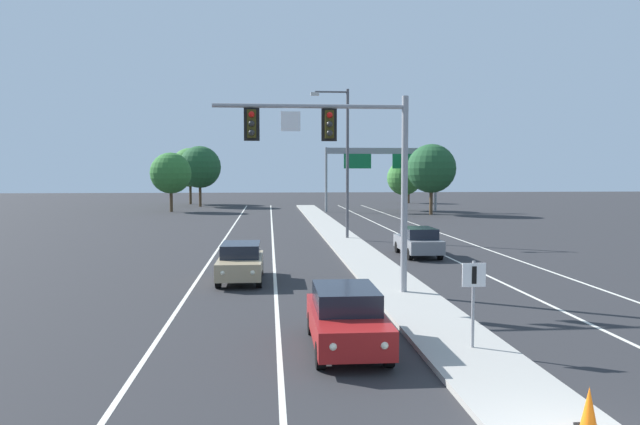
{
  "coord_description": "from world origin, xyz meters",
  "views": [
    {
      "loc": [
        -4.94,
        -8.6,
        4.56
      ],
      "look_at": [
        -3.2,
        11.79,
        3.2
      ],
      "focal_mm": 33.69,
      "sensor_mm": 36.0,
      "label": 1
    }
  ],
  "objects_px": {
    "overhead_signal_mast": "(344,152)",
    "median_sign_post": "(473,291)",
    "tree_far_left_a": "(190,168)",
    "tree_far_left_c": "(200,167)",
    "car_oncoming_tan": "(241,262)",
    "highway_sign_gantry": "(382,159)",
    "tree_far_left_b": "(171,173)",
    "tree_far_right_c": "(431,169)",
    "tree_far_right_a": "(404,178)",
    "street_lamp_median": "(344,154)",
    "car_oncoming_red": "(346,317)",
    "car_receding_grey": "(418,241)",
    "traffic_cone_median_nose": "(589,408)",
    "tree_far_right_b": "(409,181)"
  },
  "relations": [
    {
      "from": "median_sign_post",
      "to": "tree_far_right_b",
      "type": "distance_m",
      "value": 75.72
    },
    {
      "from": "car_receding_grey",
      "to": "tree_far_left_a",
      "type": "xyz_separation_m",
      "value": [
        -19.45,
        56.1,
        4.49
      ]
    },
    {
      "from": "tree_far_right_a",
      "to": "tree_far_left_a",
      "type": "height_order",
      "value": "tree_far_left_a"
    },
    {
      "from": "median_sign_post",
      "to": "tree_far_left_c",
      "type": "xyz_separation_m",
      "value": [
        -14.31,
        67.0,
        3.73
      ]
    },
    {
      "from": "median_sign_post",
      "to": "tree_far_left_c",
      "type": "relative_size",
      "value": 0.27
    },
    {
      "from": "car_oncoming_tan",
      "to": "car_receding_grey",
      "type": "bearing_deg",
      "value": 35.87
    },
    {
      "from": "tree_far_left_a",
      "to": "tree_far_left_c",
      "type": "xyz_separation_m",
      "value": [
        2.13,
        -6.58,
        0.0
      ]
    },
    {
      "from": "median_sign_post",
      "to": "tree_far_left_a",
      "type": "height_order",
      "value": "tree_far_left_a"
    },
    {
      "from": "overhead_signal_mast",
      "to": "tree_far_right_b",
      "type": "height_order",
      "value": "overhead_signal_mast"
    },
    {
      "from": "tree_far_right_a",
      "to": "car_receding_grey",
      "type": "bearing_deg",
      "value": -101.75
    },
    {
      "from": "street_lamp_median",
      "to": "car_oncoming_tan",
      "type": "distance_m",
      "value": 16.99
    },
    {
      "from": "tree_far_right_c",
      "to": "tree_far_left_c",
      "type": "height_order",
      "value": "tree_far_left_c"
    },
    {
      "from": "traffic_cone_median_nose",
      "to": "tree_far_left_b",
      "type": "relative_size",
      "value": 0.11
    },
    {
      "from": "tree_far_right_a",
      "to": "tree_far_left_b",
      "type": "bearing_deg",
      "value": -179.96
    },
    {
      "from": "highway_sign_gantry",
      "to": "overhead_signal_mast",
      "type": "bearing_deg",
      "value": -102.32
    },
    {
      "from": "highway_sign_gantry",
      "to": "tree_far_left_c",
      "type": "distance_m",
      "value": 25.43
    },
    {
      "from": "overhead_signal_mast",
      "to": "tree_far_left_c",
      "type": "xyz_separation_m",
      "value": [
        -11.92,
        59.83,
        -0.01
      ]
    },
    {
      "from": "car_oncoming_red",
      "to": "car_oncoming_tan",
      "type": "height_order",
      "value": "same"
    },
    {
      "from": "highway_sign_gantry",
      "to": "car_oncoming_red",
      "type": "bearing_deg",
      "value": -101.63
    },
    {
      "from": "street_lamp_median",
      "to": "car_receding_grey",
      "type": "bearing_deg",
      "value": -69.74
    },
    {
      "from": "car_oncoming_tan",
      "to": "tree_far_left_a",
      "type": "xyz_separation_m",
      "value": [
        -10.13,
        62.84,
        4.49
      ]
    },
    {
      "from": "tree_far_left_a",
      "to": "car_oncoming_tan",
      "type": "bearing_deg",
      "value": -80.84
    },
    {
      "from": "highway_sign_gantry",
      "to": "tree_far_left_c",
      "type": "bearing_deg",
      "value": 151.52
    },
    {
      "from": "tree_far_left_a",
      "to": "tree_far_right_b",
      "type": "bearing_deg",
      "value": 0.81
    },
    {
      "from": "overhead_signal_mast",
      "to": "tree_far_left_a",
      "type": "xyz_separation_m",
      "value": [
        -14.05,
        66.41,
        -0.01
      ]
    },
    {
      "from": "car_oncoming_red",
      "to": "tree_far_right_b",
      "type": "bearing_deg",
      "value": 75.53
    },
    {
      "from": "tree_far_left_c",
      "to": "tree_far_left_b",
      "type": "bearing_deg",
      "value": -101.69
    },
    {
      "from": "highway_sign_gantry",
      "to": "tree_far_left_b",
      "type": "bearing_deg",
      "value": 176.11
    },
    {
      "from": "tree_far_left_b",
      "to": "tree_far_left_c",
      "type": "height_order",
      "value": "tree_far_left_c"
    },
    {
      "from": "traffic_cone_median_nose",
      "to": "tree_far_left_b",
      "type": "bearing_deg",
      "value": 105.33
    },
    {
      "from": "tree_far_left_a",
      "to": "street_lamp_median",
      "type": "bearing_deg",
      "value": -71.08
    },
    {
      "from": "tree_far_left_c",
      "to": "tree_far_right_b",
      "type": "bearing_deg",
      "value": 13.16
    },
    {
      "from": "tree_far_right_c",
      "to": "tree_far_left_b",
      "type": "height_order",
      "value": "tree_far_right_c"
    },
    {
      "from": "tree_far_right_c",
      "to": "traffic_cone_median_nose",
      "type": "bearing_deg",
      "value": -102.58
    },
    {
      "from": "tree_far_left_a",
      "to": "tree_far_right_b",
      "type": "distance_m",
      "value": 32.31
    },
    {
      "from": "traffic_cone_median_nose",
      "to": "highway_sign_gantry",
      "type": "height_order",
      "value": "highway_sign_gantry"
    },
    {
      "from": "tree_far_right_b",
      "to": "car_oncoming_red",
      "type": "bearing_deg",
      "value": -104.47
    },
    {
      "from": "overhead_signal_mast",
      "to": "median_sign_post",
      "type": "relative_size",
      "value": 3.27
    },
    {
      "from": "car_oncoming_tan",
      "to": "tree_far_left_b",
      "type": "bearing_deg",
      "value": 102.51
    },
    {
      "from": "median_sign_post",
      "to": "traffic_cone_median_nose",
      "type": "distance_m",
      "value": 5.0
    },
    {
      "from": "tree_far_right_a",
      "to": "tree_far_right_b",
      "type": "bearing_deg",
      "value": 75.06
    },
    {
      "from": "median_sign_post",
      "to": "tree_far_left_b",
      "type": "height_order",
      "value": "tree_far_left_b"
    },
    {
      "from": "tree_far_right_a",
      "to": "tree_far_right_c",
      "type": "distance_m",
      "value": 7.48
    },
    {
      "from": "median_sign_post",
      "to": "traffic_cone_median_nose",
      "type": "height_order",
      "value": "median_sign_post"
    },
    {
      "from": "highway_sign_gantry",
      "to": "tree_far_left_b",
      "type": "xyz_separation_m",
      "value": [
        -24.5,
        1.67,
        -1.65
      ]
    },
    {
      "from": "car_receding_grey",
      "to": "traffic_cone_median_nose",
      "type": "distance_m",
      "value": 22.51
    },
    {
      "from": "median_sign_post",
      "to": "street_lamp_median",
      "type": "height_order",
      "value": "street_lamp_median"
    },
    {
      "from": "median_sign_post",
      "to": "tree_far_right_c",
      "type": "height_order",
      "value": "tree_far_right_c"
    },
    {
      "from": "median_sign_post",
      "to": "car_oncoming_red",
      "type": "height_order",
      "value": "median_sign_post"
    },
    {
      "from": "overhead_signal_mast",
      "to": "tree_far_right_c",
      "type": "relative_size",
      "value": 0.94
    }
  ]
}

